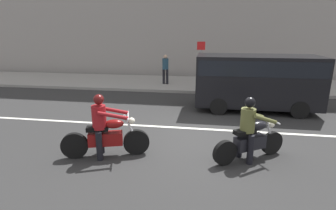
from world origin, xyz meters
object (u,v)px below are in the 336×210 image
(parked_van_black, at_px, (256,79))
(street_sign_post, at_px, (201,58))
(motorcycle_with_rider_crimson, at_px, (105,132))
(pedestrian_bystander, at_px, (165,67))
(motorcycle_with_rider_olive, at_px, (250,134))

(parked_van_black, distance_m, street_sign_post, 4.87)
(parked_van_black, relative_size, street_sign_post, 1.94)
(motorcycle_with_rider_crimson, bearing_deg, parked_van_black, 48.15)
(street_sign_post, bearing_deg, parked_van_black, -61.31)
(motorcycle_with_rider_crimson, distance_m, street_sign_post, 9.30)
(parked_van_black, relative_size, pedestrian_bystander, 2.81)
(motorcycle_with_rider_crimson, relative_size, street_sign_post, 0.88)
(motorcycle_with_rider_crimson, relative_size, pedestrian_bystander, 1.28)
(motorcycle_with_rider_olive, xyz_separation_m, pedestrian_bystander, (-3.48, 8.40, 0.44))
(street_sign_post, bearing_deg, pedestrian_bystander, -172.37)
(pedestrian_bystander, bearing_deg, street_sign_post, 7.63)
(motorcycle_with_rider_crimson, height_order, pedestrian_bystander, pedestrian_bystander)
(parked_van_black, xyz_separation_m, street_sign_post, (-2.33, 4.26, 0.34))
(motorcycle_with_rider_olive, distance_m, parked_van_black, 4.51)
(motorcycle_with_rider_crimson, height_order, parked_van_black, parked_van_black)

